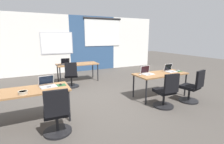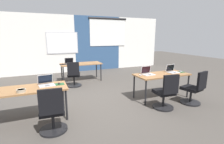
{
  "view_description": "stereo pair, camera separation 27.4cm",
  "coord_description": "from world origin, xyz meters",
  "px_view_note": "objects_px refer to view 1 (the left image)",
  "views": [
    {
      "loc": [
        -1.63,
        -4.21,
        1.79
      ],
      "look_at": [
        0.36,
        -0.18,
        0.81
      ],
      "focal_mm": 26.39,
      "sensor_mm": 36.0,
      "label": 1
    },
    {
      "loc": [
        -1.38,
        -4.32,
        1.79
      ],
      "look_at": [
        0.36,
        -0.18,
        0.81
      ],
      "focal_mm": 26.39,
      "sensor_mm": 36.0,
      "label": 2
    }
  ],
  "objects_px": {
    "desk_near_right": "(160,75)",
    "mouse_near_right_end": "(178,71)",
    "mouse_near_left_inner": "(61,84)",
    "mouse_far_left": "(59,65)",
    "chair_far_left": "(71,77)",
    "chair_near_right_inner": "(166,94)",
    "laptop_near_right_inner": "(147,72)",
    "laptop_near_right_end": "(170,70)",
    "laptop_near_left_inner": "(48,84)",
    "snack_bowl": "(23,92)",
    "chair_near_right_end": "(192,89)",
    "desk_far_center": "(78,65)",
    "desk_near_left": "(29,93)",
    "laptop_far_left": "(66,63)",
    "mouse_near_right_inner": "(140,75)",
    "chair_near_left_inner": "(57,116)"
  },
  "relations": [
    {
      "from": "desk_near_right",
      "to": "desk_far_center",
      "type": "bearing_deg",
      "value": 122.01
    },
    {
      "from": "laptop_far_left",
      "to": "chair_far_left",
      "type": "xyz_separation_m",
      "value": [
        0.02,
        -0.74,
        -0.39
      ]
    },
    {
      "from": "desk_far_center",
      "to": "laptop_near_left_inner",
      "type": "height_order",
      "value": "laptop_near_left_inner"
    },
    {
      "from": "chair_near_left_inner",
      "to": "chair_near_right_end",
      "type": "height_order",
      "value": "same"
    },
    {
      "from": "laptop_near_right_end",
      "to": "chair_near_left_inner",
      "type": "bearing_deg",
      "value": -171.75
    },
    {
      "from": "mouse_far_left",
      "to": "mouse_near_right_inner",
      "type": "xyz_separation_m",
      "value": [
        1.77,
        -2.74,
        -0.0
      ]
    },
    {
      "from": "laptop_near_left_inner",
      "to": "desk_far_center",
      "type": "bearing_deg",
      "value": 54.44
    },
    {
      "from": "desk_far_center",
      "to": "laptop_near_right_end",
      "type": "bearing_deg",
      "value": -51.66
    },
    {
      "from": "chair_far_left",
      "to": "snack_bowl",
      "type": "xyz_separation_m",
      "value": [
        -1.41,
        -2.32,
        0.38
      ]
    },
    {
      "from": "laptop_near_left_inner",
      "to": "mouse_near_right_end",
      "type": "height_order",
      "value": "laptop_near_left_inner"
    },
    {
      "from": "chair_far_left",
      "to": "chair_near_right_inner",
      "type": "xyz_separation_m",
      "value": [
        1.75,
        -2.78,
        0.0
      ]
    },
    {
      "from": "chair_near_right_inner",
      "to": "mouse_near_right_end",
      "type": "bearing_deg",
      "value": -143.58
    },
    {
      "from": "laptop_near_left_inner",
      "to": "snack_bowl",
      "type": "bearing_deg",
      "value": -154.79
    },
    {
      "from": "desk_near_right",
      "to": "desk_near_left",
      "type": "bearing_deg",
      "value": 180.0
    },
    {
      "from": "mouse_near_left_inner",
      "to": "mouse_near_right_end",
      "type": "distance_m",
      "value": 3.55
    },
    {
      "from": "laptop_near_right_end",
      "to": "desk_far_center",
      "type": "bearing_deg",
      "value": 124.43
    },
    {
      "from": "desk_near_right",
      "to": "laptop_near_right_end",
      "type": "xyz_separation_m",
      "value": [
        0.42,
        0.05,
        0.11
      ]
    },
    {
      "from": "chair_far_left",
      "to": "laptop_near_right_end",
      "type": "bearing_deg",
      "value": 153.74
    },
    {
      "from": "chair_far_left",
      "to": "mouse_far_left",
      "type": "bearing_deg",
      "value": -55.01
    },
    {
      "from": "chair_near_left_inner",
      "to": "chair_far_left",
      "type": "bearing_deg",
      "value": -103.83
    },
    {
      "from": "desk_near_right",
      "to": "chair_far_left",
      "type": "relative_size",
      "value": 1.74
    },
    {
      "from": "laptop_far_left",
      "to": "laptop_near_right_end",
      "type": "relative_size",
      "value": 0.97
    },
    {
      "from": "mouse_far_left",
      "to": "laptop_near_right_inner",
      "type": "relative_size",
      "value": 0.32
    },
    {
      "from": "desk_near_right",
      "to": "chair_near_left_inner",
      "type": "bearing_deg",
      "value": -167.1
    },
    {
      "from": "laptop_far_left",
      "to": "laptop_near_left_inner",
      "type": "bearing_deg",
      "value": -107.09
    },
    {
      "from": "chair_near_right_inner",
      "to": "laptop_near_right_end",
      "type": "xyz_separation_m",
      "value": [
        0.85,
        0.74,
        0.39
      ]
    },
    {
      "from": "mouse_far_left",
      "to": "chair_near_right_inner",
      "type": "relative_size",
      "value": 0.12
    },
    {
      "from": "laptop_near_right_inner",
      "to": "mouse_near_right_inner",
      "type": "distance_m",
      "value": 0.27
    },
    {
      "from": "mouse_far_left",
      "to": "mouse_near_right_end",
      "type": "bearing_deg",
      "value": -41.56
    },
    {
      "from": "mouse_near_left_inner",
      "to": "snack_bowl",
      "type": "bearing_deg",
      "value": -158.55
    },
    {
      "from": "mouse_near_right_end",
      "to": "chair_far_left",
      "type": "bearing_deg",
      "value": 143.66
    },
    {
      "from": "chair_near_right_inner",
      "to": "laptop_near_right_end",
      "type": "distance_m",
      "value": 1.19
    },
    {
      "from": "desk_far_center",
      "to": "laptop_far_left",
      "type": "height_order",
      "value": "laptop_far_left"
    },
    {
      "from": "desk_far_center",
      "to": "chair_near_right_inner",
      "type": "bearing_deg",
      "value": -69.19
    },
    {
      "from": "mouse_near_right_end",
      "to": "chair_near_right_end",
      "type": "relative_size",
      "value": 0.12
    },
    {
      "from": "mouse_far_left",
      "to": "chair_near_right_end",
      "type": "distance_m",
      "value": 4.61
    },
    {
      "from": "chair_near_left_inner",
      "to": "mouse_near_right_end",
      "type": "distance_m",
      "value": 3.84
    },
    {
      "from": "chair_near_right_inner",
      "to": "mouse_near_right_inner",
      "type": "bearing_deg",
      "value": -63.92
    },
    {
      "from": "laptop_far_left",
      "to": "mouse_near_right_inner",
      "type": "distance_m",
      "value": 3.16
    },
    {
      "from": "mouse_near_left_inner",
      "to": "mouse_far_left",
      "type": "height_order",
      "value": "same"
    },
    {
      "from": "laptop_near_left_inner",
      "to": "laptop_near_right_end",
      "type": "distance_m",
      "value": 3.54
    },
    {
      "from": "mouse_near_right_inner",
      "to": "laptop_near_left_inner",
      "type": "bearing_deg",
      "value": 179.25
    },
    {
      "from": "desk_far_center",
      "to": "mouse_near_right_end",
      "type": "bearing_deg",
      "value": -49.07
    },
    {
      "from": "desk_near_left",
      "to": "mouse_far_left",
      "type": "height_order",
      "value": "mouse_far_left"
    },
    {
      "from": "mouse_near_left_inner",
      "to": "laptop_far_left",
      "type": "relative_size",
      "value": 0.3
    },
    {
      "from": "snack_bowl",
      "to": "mouse_near_left_inner",
      "type": "bearing_deg",
      "value": 21.45
    },
    {
      "from": "desk_near_right",
      "to": "mouse_near_right_end",
      "type": "distance_m",
      "value": 0.7
    },
    {
      "from": "laptop_near_left_inner",
      "to": "mouse_near_right_end",
      "type": "xyz_separation_m",
      "value": [
        3.82,
        -0.11,
        -0.03
      ]
    },
    {
      "from": "laptop_near_right_end",
      "to": "chair_near_right_end",
      "type": "relative_size",
      "value": 0.38
    },
    {
      "from": "laptop_near_right_end",
      "to": "desk_near_right",
      "type": "bearing_deg",
      "value": -177.16
    }
  ]
}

